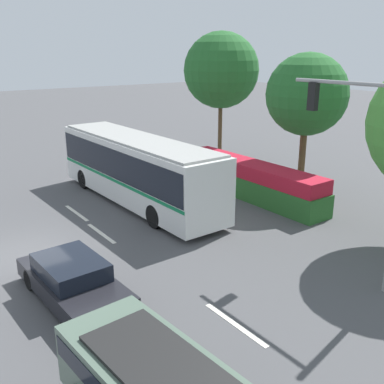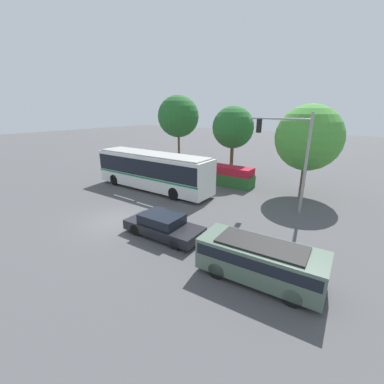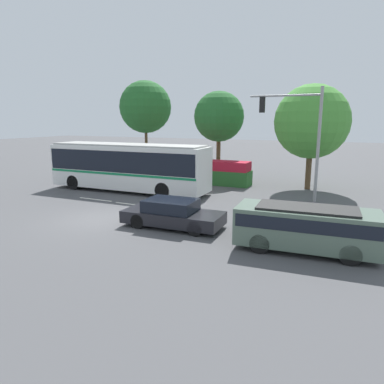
{
  "view_description": "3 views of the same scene",
  "coord_description": "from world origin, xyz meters",
  "px_view_note": "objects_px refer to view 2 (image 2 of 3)",
  "views": [
    {
      "loc": [
        15.14,
        -3.72,
        7.02
      ],
      "look_at": [
        1.44,
        6.33,
        1.57
      ],
      "focal_mm": 41.48,
      "sensor_mm": 36.0,
      "label": 1
    },
    {
      "loc": [
        12.6,
        -9.12,
        6.72
      ],
      "look_at": [
        2.94,
        4.09,
        1.38
      ],
      "focal_mm": 24.05,
      "sensor_mm": 36.0,
      "label": 2
    },
    {
      "loc": [
        10.92,
        -12.99,
        4.69
      ],
      "look_at": [
        3.37,
        3.16,
        1.02
      ],
      "focal_mm": 32.76,
      "sensor_mm": 36.0,
      "label": 3
    }
  ],
  "objects_px": {
    "city_bus": "(152,169)",
    "suv_left_lane": "(260,259)",
    "traffic_light_pole": "(292,149)",
    "sedan_foreground": "(163,226)",
    "street_tree_centre": "(233,128)",
    "street_tree_left": "(178,117)",
    "street_tree_right": "(309,138)"
  },
  "relations": [
    {
      "from": "city_bus",
      "to": "street_tree_right",
      "type": "xyz_separation_m",
      "value": [
        10.82,
        5.85,
        2.78
      ]
    },
    {
      "from": "street_tree_left",
      "to": "suv_left_lane",
      "type": "bearing_deg",
      "value": -42.4
    },
    {
      "from": "street_tree_right",
      "to": "city_bus",
      "type": "bearing_deg",
      "value": -151.6
    },
    {
      "from": "suv_left_lane",
      "to": "street_tree_right",
      "type": "xyz_separation_m",
      "value": [
        -1.43,
        12.25,
        3.61
      ]
    },
    {
      "from": "street_tree_left",
      "to": "street_tree_centre",
      "type": "distance_m",
      "value": 7.34
    },
    {
      "from": "city_bus",
      "to": "street_tree_left",
      "type": "xyz_separation_m",
      "value": [
        -3.7,
        8.17,
        4.03
      ]
    },
    {
      "from": "traffic_light_pole",
      "to": "street_tree_centre",
      "type": "relative_size",
      "value": 0.94
    },
    {
      "from": "sedan_foreground",
      "to": "traffic_light_pole",
      "type": "bearing_deg",
      "value": 59.08
    },
    {
      "from": "city_bus",
      "to": "street_tree_centre",
      "type": "bearing_deg",
      "value": -116.25
    },
    {
      "from": "sedan_foreground",
      "to": "street_tree_centre",
      "type": "xyz_separation_m",
      "value": [
        -2.93,
        13.38,
        4.36
      ]
    },
    {
      "from": "suv_left_lane",
      "to": "traffic_light_pole",
      "type": "bearing_deg",
      "value": 96.3
    },
    {
      "from": "street_tree_left",
      "to": "street_tree_centre",
      "type": "relative_size",
      "value": 1.17
    },
    {
      "from": "suv_left_lane",
      "to": "city_bus",
      "type": "bearing_deg",
      "value": 148.44
    },
    {
      "from": "street_tree_centre",
      "to": "street_tree_right",
      "type": "xyz_separation_m",
      "value": [
        7.26,
        -1.68,
        -0.37
      ]
    },
    {
      "from": "suv_left_lane",
      "to": "street_tree_right",
      "type": "distance_m",
      "value": 12.86
    },
    {
      "from": "sedan_foreground",
      "to": "city_bus",
      "type": "bearing_deg",
      "value": 135.52
    },
    {
      "from": "traffic_light_pole",
      "to": "street_tree_centre",
      "type": "xyz_separation_m",
      "value": [
        -7.18,
        5.56,
        0.76
      ]
    },
    {
      "from": "sedan_foreground",
      "to": "street_tree_centre",
      "type": "relative_size",
      "value": 0.65
    },
    {
      "from": "city_bus",
      "to": "street_tree_left",
      "type": "relative_size",
      "value": 1.37
    },
    {
      "from": "city_bus",
      "to": "street_tree_right",
      "type": "height_order",
      "value": "street_tree_right"
    },
    {
      "from": "city_bus",
      "to": "suv_left_lane",
      "type": "height_order",
      "value": "city_bus"
    },
    {
      "from": "suv_left_lane",
      "to": "street_tree_centre",
      "type": "xyz_separation_m",
      "value": [
        -8.7,
        13.93,
        3.98
      ]
    },
    {
      "from": "city_bus",
      "to": "street_tree_left",
      "type": "distance_m",
      "value": 9.83
    },
    {
      "from": "sedan_foreground",
      "to": "traffic_light_pole",
      "type": "height_order",
      "value": "traffic_light_pole"
    },
    {
      "from": "city_bus",
      "to": "suv_left_lane",
      "type": "distance_m",
      "value": 13.85
    },
    {
      "from": "city_bus",
      "to": "sedan_foreground",
      "type": "height_order",
      "value": "city_bus"
    },
    {
      "from": "traffic_light_pole",
      "to": "city_bus",
      "type": "bearing_deg",
      "value": 10.38
    },
    {
      "from": "city_bus",
      "to": "sedan_foreground",
      "type": "bearing_deg",
      "value": 136.99
    },
    {
      "from": "street_tree_centre",
      "to": "street_tree_right",
      "type": "relative_size",
      "value": 0.98
    },
    {
      "from": "sedan_foreground",
      "to": "street_tree_left",
      "type": "height_order",
      "value": "street_tree_left"
    },
    {
      "from": "sedan_foreground",
      "to": "street_tree_left",
      "type": "distance_m",
      "value": 18.11
    },
    {
      "from": "sedan_foreground",
      "to": "suv_left_lane",
      "type": "height_order",
      "value": "suv_left_lane"
    }
  ]
}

